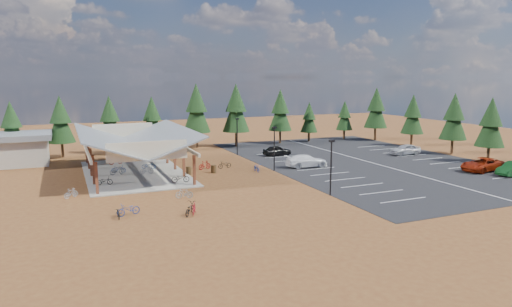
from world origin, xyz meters
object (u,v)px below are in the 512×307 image
Objects in this scene: outbuilding at (3,149)px; bike_2 at (119,169)px; bike_10 at (129,209)px; car_6 at (482,165)px; bike_pavilion at (133,140)px; bike_16 at (225,164)px; trash_bin_0 at (189,170)px; lamp_post_1 at (274,146)px; trash_bin_1 at (214,169)px; bike_13 at (184,193)px; bike_15 at (205,165)px; car_4 at (277,151)px; bike_5 at (147,170)px; bike_12 at (190,209)px; bike_4 at (180,178)px; bike_8 at (118,213)px; bike_0 at (104,181)px; bike_6 at (149,165)px; bike_11 at (194,209)px; bike_1 at (117,170)px; bike_14 at (257,168)px; car_3 at (307,161)px; bike_3 at (116,160)px; bike_9 at (71,193)px; car_8 at (405,149)px; lamp_post_2 at (237,134)px.

outbuilding is 16.16m from bike_2.
bike_10 is 39.78m from car_6.
bike_pavilion is 11.23× the size of bike_16.
lamp_post_1 is at bearing -11.99° from trash_bin_0.
bike_13 reaches higher than trash_bin_1.
bike_13 is 0.90× the size of bike_15.
bike_15 is 0.43× the size of car_4.
bike_5 is 0.78× the size of bike_12.
bike_4 reaches higher than trash_bin_0.
bike_4 is 11.96m from bike_8.
bike_0 is 1.03× the size of bike_13.
outbuilding is 7.06× the size of bike_2.
bike_6 reaches higher than bike_11.
bike_1 is at bearing 164.80° from lamp_post_1.
trash_bin_0 is at bearing 172.70° from bike_14.
car_3 reaches higher than bike_4.
bike_4 is (3.55, -6.85, -3.25)m from bike_pavilion.
lamp_post_1 is 11.84m from bike_4.
bike_3 reaches higher than bike_6.
trash_bin_0 reaches higher than bike_8.
car_3 is at bearing -71.30° from bike_4.
bike_9 is at bearing -155.32° from trash_bin_0.
bike_6 is 1.02× the size of bike_13.
car_8 is (35.36, -1.04, 0.24)m from bike_5.
bike_14 is (10.54, 8.18, -0.01)m from bike_13.
car_8 reaches higher than bike_6.
outbuilding is at bearing 49.00° from bike_5.
bike_13 is at bearing -171.64° from bike_1.
bike_6 is at bearing 22.37° from bike_4.
bike_pavilion is 21.56× the size of trash_bin_1.
bike_8 is (-1.70, -16.00, -0.17)m from bike_1.
lamp_post_2 reaches higher than bike_2.
bike_10 is (-1.42, -21.94, -0.13)m from bike_3.
trash_bin_0 is 2.83m from trash_bin_1.
bike_4 is at bearing -66.08° from bike_12.
trash_bin_1 is at bearing -80.61° from bike_12.
bike_4 is at bearing 104.28° from bike_11.
bike_pavilion reaches higher than bike_10.
bike_9 is 20.29m from bike_14.
bike_10 is (0.81, 0.34, 0.07)m from bike_8.
car_8 is (36.49, -2.23, -3.04)m from bike_pavilion.
bike_14 is at bearing 96.15° from car_3.
bike_6 is at bearing -163.63° from bike_13.
car_8 reaches higher than bike_3.
car_3 is (11.62, -3.66, 0.27)m from bike_15.
car_3 is (19.53, -4.53, -3.04)m from bike_pavilion.
car_8 reaches higher than bike_13.
car_8 is at bearing 2.02° from trash_bin_1.
bike_pavilion is 18.18m from bike_11.
bike_0 is 16.69m from bike_14.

